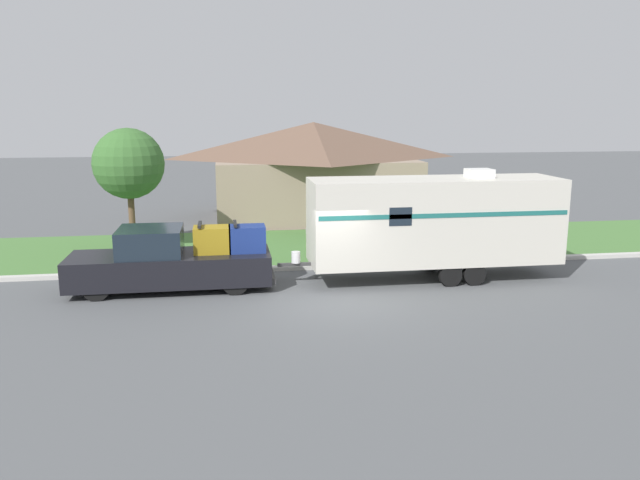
{
  "coord_description": "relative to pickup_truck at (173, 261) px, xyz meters",
  "views": [
    {
      "loc": [
        -2.97,
        -16.99,
        5.4
      ],
      "look_at": [
        -0.05,
        1.94,
        1.4
      ],
      "focal_mm": 35.0,
      "sensor_mm": 36.0,
      "label": 1
    }
  ],
  "objects": [
    {
      "name": "house_across_street",
      "position": [
        6.15,
        12.63,
        1.6
      ],
      "size": [
        10.59,
        7.61,
        4.81
      ],
      "color": "gray",
      "rests_on": "ground_plane"
    },
    {
      "name": "pickup_truck",
      "position": [
        0.0,
        0.0,
        0.0
      ],
      "size": [
        6.16,
        2.04,
        2.04
      ],
      "color": "black",
      "rests_on": "ground_plane"
    },
    {
      "name": "tree_in_yard",
      "position": [
        -1.94,
        5.6,
        2.51
      ],
      "size": [
        2.68,
        2.68,
        4.76
      ],
      "color": "brown",
      "rests_on": "ground_plane"
    },
    {
      "name": "ground_plane",
      "position": [
        4.59,
        -1.94,
        -0.89
      ],
      "size": [
        120.0,
        120.0,
        0.0
      ],
      "primitive_type": "plane",
      "color": "#515456"
    },
    {
      "name": "travel_trailer",
      "position": [
        8.26,
        -0.0,
        1.03
      ],
      "size": [
        9.08,
        2.23,
        3.56
      ],
      "color": "black",
      "rests_on": "ground_plane"
    },
    {
      "name": "mailbox",
      "position": [
        4.73,
        2.94,
        0.06
      ],
      "size": [
        0.48,
        0.2,
        1.23
      ],
      "color": "brown",
      "rests_on": "ground_plane"
    },
    {
      "name": "lawn_strip",
      "position": [
        4.59,
        5.46,
        -0.87
      ],
      "size": [
        80.0,
        7.0,
        0.03
      ],
      "color": "#477538",
      "rests_on": "ground_plane"
    },
    {
      "name": "curb_strip",
      "position": [
        4.59,
        1.81,
        -0.82
      ],
      "size": [
        80.0,
        0.3,
        0.14
      ],
      "color": "beige",
      "rests_on": "ground_plane"
    }
  ]
}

